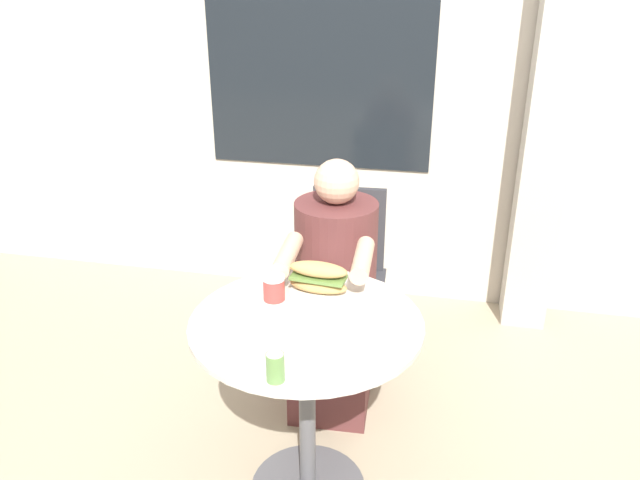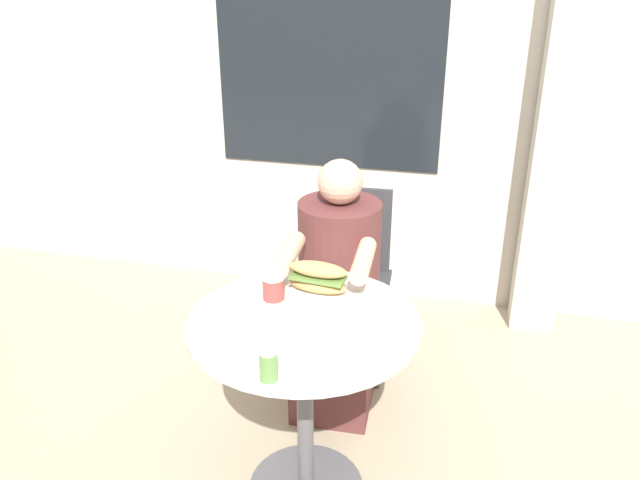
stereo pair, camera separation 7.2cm
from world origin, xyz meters
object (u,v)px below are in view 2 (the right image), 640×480
object	(u,v)px
cafe_table	(305,368)
sandwich_on_plate	(319,280)
drink_cup	(273,287)
seated_diner	(337,304)
diner_chair	(352,262)
condiment_bottle	(269,363)

from	to	relation	value
cafe_table	sandwich_on_plate	bearing A→B (deg)	89.33
drink_cup	seated_diner	bearing A→B (deg)	74.56
diner_chair	drink_cup	bearing A→B (deg)	78.37
drink_cup	condiment_bottle	size ratio (longest dim) A/B	0.80
condiment_bottle	sandwich_on_plate	bearing A→B (deg)	88.64
cafe_table	sandwich_on_plate	xyz separation A→B (m)	(0.00, 0.19, 0.25)
cafe_table	seated_diner	world-z (taller)	seated_diner
seated_diner	sandwich_on_plate	size ratio (longest dim) A/B	5.11
diner_chair	sandwich_on_plate	size ratio (longest dim) A/B	3.95
seated_diner	drink_cup	world-z (taller)	seated_diner
cafe_table	diner_chair	xyz separation A→B (m)	(-0.02, 0.93, -0.03)
diner_chair	condiment_bottle	bearing A→B (deg)	87.41
condiment_bottle	seated_diner	bearing A→B (deg)	90.33
cafe_table	drink_cup	xyz separation A→B (m)	(-0.14, 0.12, 0.24)
sandwich_on_plate	seated_diner	bearing A→B (deg)	92.59
seated_diner	sandwich_on_plate	world-z (taller)	seated_diner
cafe_table	sandwich_on_plate	size ratio (longest dim) A/B	3.58
cafe_table	seated_diner	distance (m)	0.59
diner_chair	cafe_table	bearing A→B (deg)	88.25
seated_diner	drink_cup	distance (m)	0.57
sandwich_on_plate	drink_cup	bearing A→B (deg)	-153.23
cafe_table	drink_cup	bearing A→B (deg)	141.41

